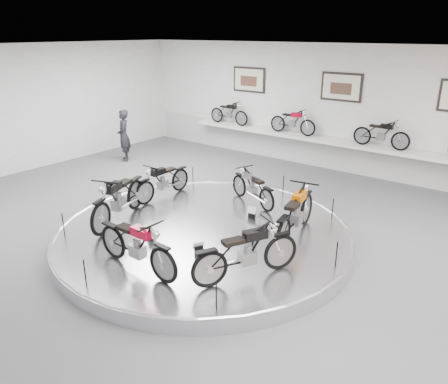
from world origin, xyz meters
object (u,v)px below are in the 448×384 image
Objects in this scene: shelf at (333,142)px; bike_e at (136,244)px; bike_a at (296,213)px; visitor at (124,136)px; display_platform at (204,235)px; bike_d at (119,198)px; bike_f at (246,252)px; bike_b at (253,187)px; bike_c at (163,180)px.

shelf is 6.41× the size of bike_e.
visitor reaches higher than bike_a.
bike_d is (-1.77, -0.84, 0.71)m from display_platform.
bike_d is 1.09× the size of bike_f.
bike_b is at bearing 94.33° from bike_e.
bike_d is (-1.77, -7.24, -0.14)m from shelf.
bike_a reaches higher than shelf.
visitor reaches higher than bike_f.
bike_e reaches higher than shelf.
shelf is at bearing -69.35° from bike_b.
shelf is at bearing 92.74° from bike_e.
bike_c reaches higher than shelf.
bike_a reaches higher than bike_f.
display_platform is 2.15m from bike_e.
display_platform is at bearing 67.93° from bike_c.
shelf is 7.71m from bike_f.
bike_a is 8.42m from visitor.
visitor reaches higher than bike_c.
visitor is (-8.22, 4.22, 0.08)m from bike_f.
bike_e is 1.95m from bike_f.
visitor reaches higher than bike_e.
bike_c is 4.37m from bike_f.
bike_f is at bearing 143.47° from bike_b.
bike_a is at bearing 90.20° from bike_c.
visitor is (-6.36, -3.25, -0.10)m from shelf.
bike_b is at bearing 59.06° from bike_f.
bike_f is 0.97× the size of visitor.
bike_c reaches higher than bike_b.
bike_e is at bearing 113.62° from bike_b.
bike_b is 0.87× the size of bike_e.
bike_e reaches higher than bike_b.
display_platform is at bearing 111.35° from bike_b.
shelf is 6.96× the size of bike_c.
bike_a is 1.07× the size of bike_e.
bike_c is 0.92× the size of bike_e.
bike_a is at bearing 30.01° from bike_f.
bike_c is at bearing 47.91° from bike_b.
bike_c is at bearing 80.18° from bike_a.
display_platform is 3.57× the size of visitor.
visitor is at bearing -118.91° from bike_c.
bike_c reaches higher than display_platform.
bike_f is (1.69, 0.97, 0.01)m from bike_e.
bike_e reaches higher than display_platform.
bike_a is at bearing 23.89° from visitor.
bike_e is at bearing -85.16° from display_platform.
shelf is 7.37× the size of bike_b.
bike_d is 3.65m from bike_f.
bike_d is 2.29m from bike_e.
shelf is at bearing 7.07° from bike_a.
display_platform is 2.09m from bike_d.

